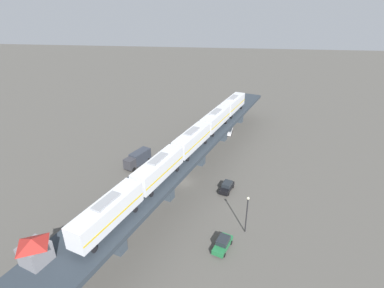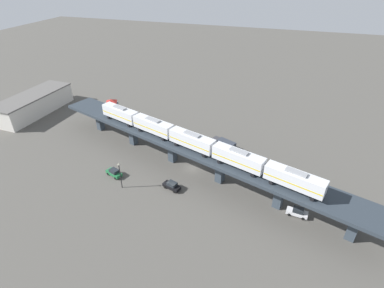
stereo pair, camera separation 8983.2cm
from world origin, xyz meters
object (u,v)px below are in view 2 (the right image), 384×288
at_px(subway_train, 192,140).
at_px(street_car_black, 172,186).
at_px(signal_hut, 112,104).
at_px(street_car_white, 297,212).
at_px(delivery_truck, 224,145).
at_px(warehouse_building, 34,104).
at_px(street_car_green, 114,173).
at_px(street_lamp, 120,174).

xyz_separation_m(subway_train, street_car_black, (-7.39, 2.66, -8.83)).
xyz_separation_m(signal_hut, street_car_white, (-21.50, -56.42, -8.09)).
bearing_deg(delivery_truck, street_car_white, -134.79).
xyz_separation_m(subway_train, street_car_white, (-7.29, -25.95, -8.83)).
height_order(street_car_black, warehouse_building, warehouse_building).
xyz_separation_m(street_car_black, delivery_truck, (20.67, -7.89, 0.82)).
bearing_deg(subway_train, delivery_truck, -21.50).
distance_m(street_car_black, delivery_truck, 22.14).
distance_m(street_car_green, warehouse_building, 51.80).
relative_size(street_car_white, delivery_truck, 0.61).
bearing_deg(delivery_truck, street_car_black, 159.11).
height_order(signal_hut, street_car_black, signal_hut).
xyz_separation_m(street_lamp, warehouse_building, (27.49, 50.06, -0.70)).
bearing_deg(signal_hut, subway_train, -115.00).
distance_m(street_car_white, street_car_black, 28.61).
height_order(signal_hut, street_car_green, signal_hut).
distance_m(subway_train, delivery_truck, 16.36).
bearing_deg(subway_train, street_car_black, 160.21).
height_order(subway_train, street_car_black, subway_train).
distance_m(signal_hut, delivery_truck, 36.44).
relative_size(signal_hut, street_lamp, 0.59).
xyz_separation_m(subway_train, street_lamp, (-10.67, 14.20, -5.66)).
bearing_deg(street_car_white, subway_train, 74.30).
height_order(subway_train, street_car_white, subway_train).
distance_m(delivery_truck, warehouse_building, 69.60).
bearing_deg(warehouse_building, signal_hut, -94.42).
xyz_separation_m(delivery_truck, warehouse_building, (3.54, 69.49, 1.65)).
relative_size(subway_train, delivery_truck, 8.02).
bearing_deg(street_car_green, street_car_black, -91.05).
relative_size(subway_train, street_car_black, 12.67).
height_order(street_car_green, warehouse_building, warehouse_building).
bearing_deg(delivery_truck, warehouse_building, 87.08).
bearing_deg(subway_train, warehouse_building, 75.33).
relative_size(street_car_green, street_car_black, 1.00).
bearing_deg(delivery_truck, street_lamp, 140.94).
relative_size(street_car_black, street_lamp, 0.68).
bearing_deg(street_car_green, street_lamp, -130.38).
relative_size(signal_hut, street_car_green, 0.86).
height_order(delivery_truck, warehouse_building, warehouse_building).
relative_size(delivery_truck, warehouse_building, 0.26).
xyz_separation_m(street_car_green, street_lamp, (-3.56, -4.19, 3.17)).
height_order(subway_train, street_car_green, subway_train).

